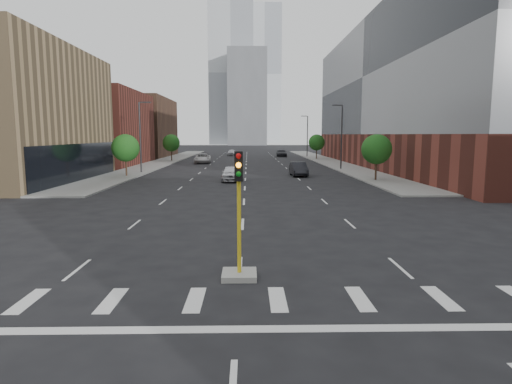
{
  "coord_description": "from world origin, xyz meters",
  "views": [
    {
      "loc": [
        0.31,
        -5.37,
        4.95
      ],
      "look_at": [
        0.65,
        12.81,
        2.5
      ],
      "focal_mm": 30.0,
      "sensor_mm": 36.0,
      "label": 1
    }
  ],
  "objects_px": {
    "median_traffic_signal": "(239,251)",
    "car_deep_right": "(282,153)",
    "car_far_left": "(203,158)",
    "car_near_left": "(231,173)",
    "car_distant": "(232,152)",
    "car_mid_right": "(298,169)"
  },
  "relations": [
    {
      "from": "median_traffic_signal",
      "to": "car_deep_right",
      "type": "height_order",
      "value": "median_traffic_signal"
    },
    {
      "from": "car_deep_right",
      "to": "car_far_left",
      "type": "bearing_deg",
      "value": -122.78
    },
    {
      "from": "car_near_left",
      "to": "car_deep_right",
      "type": "bearing_deg",
      "value": 79.49
    },
    {
      "from": "car_distant",
      "to": "car_deep_right",
      "type": "bearing_deg",
      "value": -14.56
    },
    {
      "from": "car_near_left",
      "to": "car_far_left",
      "type": "bearing_deg",
      "value": 101.79
    },
    {
      "from": "median_traffic_signal",
      "to": "car_distant",
      "type": "distance_m",
      "value": 86.99
    },
    {
      "from": "car_near_left",
      "to": "car_distant",
      "type": "bearing_deg",
      "value": 92.0
    },
    {
      "from": "car_far_left",
      "to": "car_distant",
      "type": "relative_size",
      "value": 1.33
    },
    {
      "from": "car_mid_right",
      "to": "car_deep_right",
      "type": "xyz_separation_m",
      "value": [
        1.54,
        45.69,
        -0.03
      ]
    },
    {
      "from": "car_deep_right",
      "to": "car_distant",
      "type": "relative_size",
      "value": 1.24
    },
    {
      "from": "car_mid_right",
      "to": "car_deep_right",
      "type": "bearing_deg",
      "value": 86.77
    },
    {
      "from": "median_traffic_signal",
      "to": "car_distant",
      "type": "relative_size",
      "value": 0.98
    },
    {
      "from": "car_near_left",
      "to": "car_far_left",
      "type": "distance_m",
      "value": 29.66
    },
    {
      "from": "car_mid_right",
      "to": "car_distant",
      "type": "height_order",
      "value": "car_mid_right"
    },
    {
      "from": "car_far_left",
      "to": "car_deep_right",
      "type": "distance_m",
      "value": 27.17
    },
    {
      "from": "car_mid_right",
      "to": "car_far_left",
      "type": "distance_m",
      "value": 27.26
    },
    {
      "from": "car_far_left",
      "to": "car_deep_right",
      "type": "xyz_separation_m",
      "value": [
        15.54,
        22.29,
        -0.03
      ]
    },
    {
      "from": "car_distant",
      "to": "car_far_left",
      "type": "bearing_deg",
      "value": -92.91
    },
    {
      "from": "car_mid_right",
      "to": "median_traffic_signal",
      "type": "bearing_deg",
      "value": -101.12
    },
    {
      "from": "median_traffic_signal",
      "to": "car_distant",
      "type": "bearing_deg",
      "value": 92.33
    },
    {
      "from": "car_mid_right",
      "to": "car_deep_right",
      "type": "distance_m",
      "value": 45.71
    },
    {
      "from": "median_traffic_signal",
      "to": "car_near_left",
      "type": "xyz_separation_m",
      "value": [
        -1.5,
        31.34,
        -0.15
      ]
    }
  ]
}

